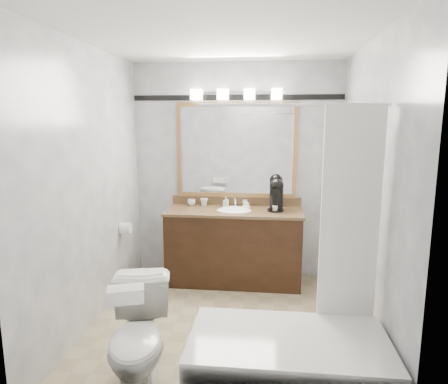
# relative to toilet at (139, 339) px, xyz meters

# --- Properties ---
(room) EXTENTS (2.42, 2.62, 2.52)m
(room) POSITION_rel_toilet_xyz_m (0.48, 0.92, 0.88)
(room) COLOR tan
(room) RESTS_ON ground
(vanity) EXTENTS (1.53, 0.58, 0.97)m
(vanity) POSITION_rel_toilet_xyz_m (0.48, 1.94, 0.07)
(vanity) COLOR black
(vanity) RESTS_ON ground
(mirror) EXTENTS (1.40, 0.04, 1.10)m
(mirror) POSITION_rel_toilet_xyz_m (0.48, 2.20, 1.13)
(mirror) COLOR #A47C4A
(mirror) RESTS_ON room
(vanity_light_bar) EXTENTS (1.02, 0.14, 0.12)m
(vanity_light_bar) POSITION_rel_toilet_xyz_m (0.48, 2.15, 1.76)
(vanity_light_bar) COLOR silver
(vanity_light_bar) RESTS_ON room
(accent_stripe) EXTENTS (2.40, 0.01, 0.06)m
(accent_stripe) POSITION_rel_toilet_xyz_m (0.48, 2.21, 1.73)
(accent_stripe) COLOR black
(accent_stripe) RESTS_ON room
(bathtub) EXTENTS (1.30, 0.75, 1.96)m
(bathtub) POSITION_rel_toilet_xyz_m (1.04, 0.02, -0.09)
(bathtub) COLOR white
(bathtub) RESTS_ON ground
(tp_roll) EXTENTS (0.11, 0.12, 0.12)m
(tp_roll) POSITION_rel_toilet_xyz_m (-0.66, 1.58, 0.33)
(tp_roll) COLOR white
(tp_roll) RESTS_ON room
(toilet) EXTENTS (0.56, 0.80, 0.74)m
(toilet) POSITION_rel_toilet_xyz_m (0.00, 0.00, 0.00)
(toilet) COLOR white
(toilet) RESTS_ON ground
(tissue_box) EXTENTS (0.25, 0.19, 0.09)m
(tissue_box) POSITION_rel_toilet_xyz_m (0.00, -0.20, 0.42)
(tissue_box) COLOR white
(tissue_box) RESTS_ON toilet
(coffee_maker) EXTENTS (0.18, 0.23, 0.36)m
(coffee_maker) POSITION_rel_toilet_xyz_m (0.95, 1.99, 0.66)
(coffee_maker) COLOR black
(coffee_maker) RESTS_ON vanity
(cup_left) EXTENTS (0.09, 0.09, 0.07)m
(cup_left) POSITION_rel_toilet_xyz_m (-0.04, 2.13, 0.51)
(cup_left) COLOR white
(cup_left) RESTS_ON vanity
(cup_right) EXTENTS (0.10, 0.10, 0.08)m
(cup_right) POSITION_rel_toilet_xyz_m (0.11, 2.13, 0.52)
(cup_right) COLOR white
(cup_right) RESTS_ON vanity
(soap_bottle_a) EXTENTS (0.07, 0.07, 0.12)m
(soap_bottle_a) POSITION_rel_toilet_xyz_m (0.37, 2.10, 0.54)
(soap_bottle_a) COLOR white
(soap_bottle_a) RESTS_ON vanity
(soap_bottle_b) EXTENTS (0.08, 0.08, 0.09)m
(soap_bottle_b) POSITION_rel_toilet_xyz_m (0.61, 2.12, 0.52)
(soap_bottle_b) COLOR white
(soap_bottle_b) RESTS_ON vanity
(soap_bar) EXTENTS (0.09, 0.06, 0.03)m
(soap_bar) POSITION_rel_toilet_xyz_m (0.61, 2.05, 0.49)
(soap_bar) COLOR #EEEAC4
(soap_bar) RESTS_ON vanity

